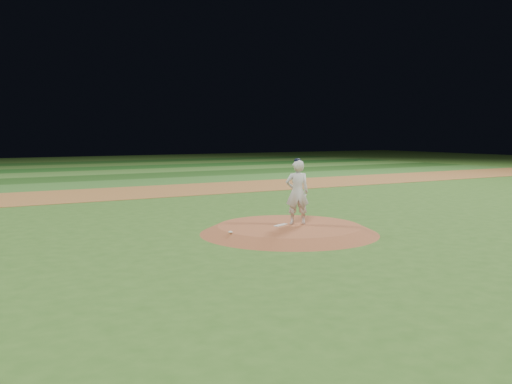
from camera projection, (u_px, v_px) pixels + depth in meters
ground at (289, 233)px, 17.56m from camera, size 120.00×120.00×0.00m
infield_dirt_band at (138, 192)px, 29.54m from camera, size 70.00×6.00×0.02m
outfield_stripe_0 at (108, 184)px, 34.24m from camera, size 70.00×5.00×0.02m
outfield_stripe_1 at (87, 178)px, 38.52m from camera, size 70.00×5.00×0.02m
outfield_stripe_2 at (70, 174)px, 42.80m from camera, size 70.00×5.00×0.02m
outfield_stripe_3 at (56, 170)px, 47.08m from camera, size 70.00×5.00×0.02m
outfield_stripe_4 at (44, 167)px, 51.36m from camera, size 70.00×5.00×0.02m
outfield_stripe_5 at (34, 164)px, 55.63m from camera, size 70.00×5.00×0.02m
pitchers_mound at (289, 229)px, 17.55m from camera, size 5.50×5.50×0.25m
pitching_rubber at (281, 225)px, 17.49m from camera, size 0.58×0.35×0.03m
rosin_bag at (230, 232)px, 16.14m from camera, size 0.12×0.12×0.07m
pitcher_on_mound at (297, 192)px, 17.63m from camera, size 0.86×0.72×2.06m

